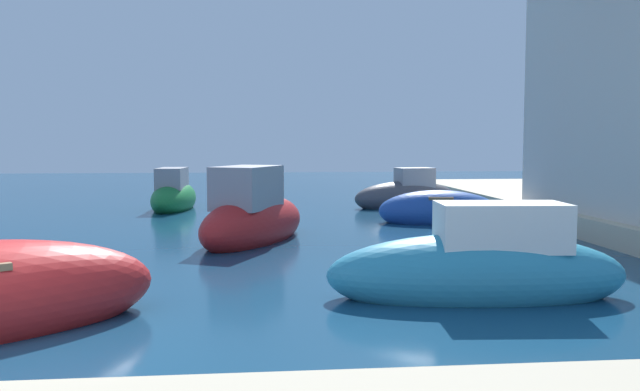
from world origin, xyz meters
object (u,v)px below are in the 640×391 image
object	(u,v)px
moored_boat_1	(174,196)
moored_boat_6	(480,269)
moored_boat_2	(253,219)
moored_boat_9	(439,211)
moored_boat_4	(407,196)

from	to	relation	value
moored_boat_1	moored_boat_6	world-z (taller)	moored_boat_1
moored_boat_2	moored_boat_6	size ratio (longest dim) A/B	1.02
moored_boat_9	moored_boat_1	bearing A→B (deg)	158.45
moored_boat_6	moored_boat_4	bearing A→B (deg)	-94.28
moored_boat_6	moored_boat_1	bearing A→B (deg)	-61.87
moored_boat_1	moored_boat_9	xyz separation A→B (m)	(7.49, -4.48, -0.09)
moored_boat_2	moored_boat_6	world-z (taller)	moored_boat_2
moored_boat_9	moored_boat_4	bearing A→B (deg)	97.79
moored_boat_6	moored_boat_9	bearing A→B (deg)	-97.70
moored_boat_2	moored_boat_4	distance (m)	8.58
moored_boat_2	moored_boat_4	size ratio (longest dim) A/B	1.16
moored_boat_2	moored_boat_9	world-z (taller)	moored_boat_2
moored_boat_6	moored_boat_9	size ratio (longest dim) A/B	1.27
moored_boat_1	moored_boat_4	xyz separation A→B (m)	(7.60, -0.29, -0.02)
moored_boat_1	moored_boat_6	bearing A→B (deg)	-151.91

